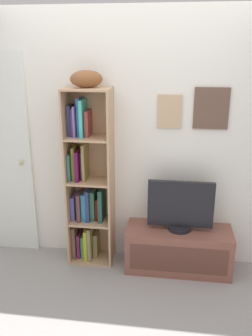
{
  "coord_description": "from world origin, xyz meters",
  "views": [
    {
      "loc": [
        0.41,
        -2.23,
        2.1
      ],
      "look_at": [
        -0.01,
        0.85,
        1.05
      ],
      "focal_mm": 38.38,
      "sensor_mm": 36.0,
      "label": 1
    }
  ],
  "objects_px": {
    "tv_stand": "(178,249)",
    "television": "(180,207)",
    "bookshelf": "(87,186)",
    "football": "(86,79)"
  },
  "relations": [
    {
      "from": "bookshelf",
      "to": "tv_stand",
      "type": "xyz_separation_m",
      "value": [
        0.92,
        -0.08,
        -0.58
      ]
    },
    {
      "from": "football",
      "to": "television",
      "type": "bearing_deg",
      "value": -3.19
    },
    {
      "from": "television",
      "to": "bookshelf",
      "type": "bearing_deg",
      "value": 174.89
    },
    {
      "from": "bookshelf",
      "to": "tv_stand",
      "type": "distance_m",
      "value": 1.09
    },
    {
      "from": "tv_stand",
      "to": "television",
      "type": "height_order",
      "value": "television"
    },
    {
      "from": "bookshelf",
      "to": "television",
      "type": "xyz_separation_m",
      "value": [
        0.92,
        -0.08,
        -0.13
      ]
    },
    {
      "from": "football",
      "to": "tv_stand",
      "type": "relative_size",
      "value": 0.29
    },
    {
      "from": "bookshelf",
      "to": "tv_stand",
      "type": "height_order",
      "value": "bookshelf"
    },
    {
      "from": "bookshelf",
      "to": "television",
      "type": "bearing_deg",
      "value": -5.11
    },
    {
      "from": "football",
      "to": "television",
      "type": "distance_m",
      "value": 1.46
    }
  ]
}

